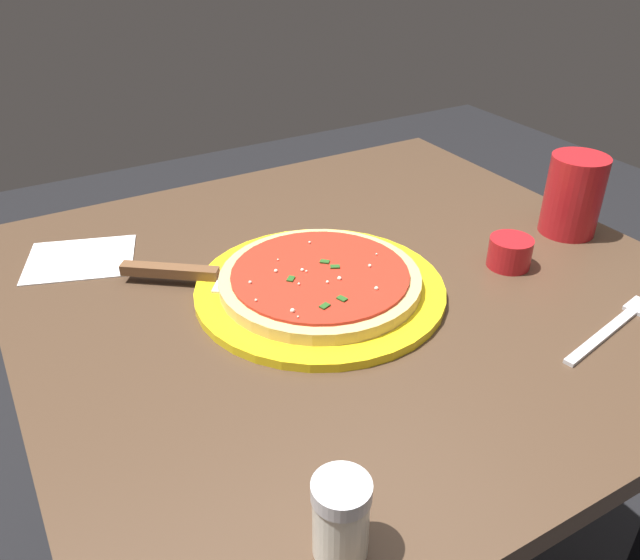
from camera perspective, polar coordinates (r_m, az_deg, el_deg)
restaurant_table at (r=0.95m, az=2.61°, el=-8.03°), size 0.85×0.82×0.75m
serving_plate at (r=0.82m, az=0.00°, el=-0.84°), size 0.32×0.32×0.01m
pizza at (r=0.81m, az=-0.00°, el=0.07°), size 0.26×0.26×0.02m
pizza_server at (r=0.85m, az=-10.63°, el=0.51°), size 0.20×0.17×0.01m
cup_tall_drink at (r=1.02m, az=21.58°, el=7.02°), size 0.08×0.08×0.12m
cup_small_sauce at (r=0.91m, az=16.51°, el=2.37°), size 0.06×0.06×0.04m
napkin_folded_right at (r=0.96m, az=-20.50°, el=1.75°), size 0.18×0.16×0.00m
fork at (r=0.84m, az=24.67°, el=-3.73°), size 0.19×0.06×0.00m
parmesan_shaker at (r=0.52m, az=1.86°, el=-20.33°), size 0.05×0.05×0.07m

